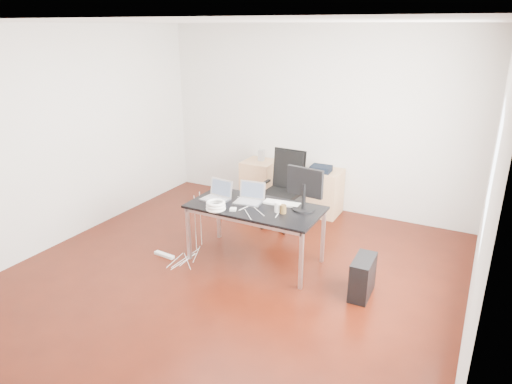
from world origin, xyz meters
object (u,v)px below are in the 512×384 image
at_px(office_chair, 284,185).
at_px(filing_cabinet_right, 324,192).
at_px(desk, 255,210).
at_px(filing_cabinet_left, 259,182).
at_px(pc_tower, 363,277).

relative_size(office_chair, filing_cabinet_right, 1.54).
distance_m(desk, filing_cabinet_left, 2.06).
xyz_separation_m(desk, filing_cabinet_right, (0.23, 1.83, -0.33)).
bearing_deg(pc_tower, filing_cabinet_left, 137.24).
distance_m(desk, office_chair, 1.19).
relative_size(filing_cabinet_right, pc_tower, 1.56).
xyz_separation_m(office_chair, pc_tower, (1.54, -1.34, -0.39)).
bearing_deg(filing_cabinet_right, filing_cabinet_left, 180.00).
height_order(filing_cabinet_right, pc_tower, filing_cabinet_right).
bearing_deg(filing_cabinet_right, desk, -97.21).
distance_m(office_chair, filing_cabinet_right, 0.80).
xyz_separation_m(office_chair, filing_cabinet_right, (0.38, 0.65, -0.26)).
bearing_deg(office_chair, filing_cabinet_left, 140.51).
xyz_separation_m(desk, office_chair, (-0.15, 1.18, -0.07)).
distance_m(desk, pc_tower, 1.47).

